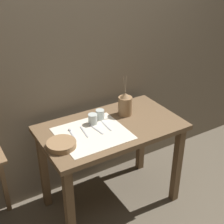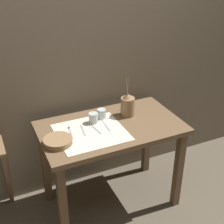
% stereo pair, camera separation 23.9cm
% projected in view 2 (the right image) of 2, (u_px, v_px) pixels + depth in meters
% --- Properties ---
extents(ground_plane, '(12.00, 12.00, 0.00)m').
position_uv_depth(ground_plane, '(111.00, 200.00, 2.82)').
color(ground_plane, brown).
extents(stone_wall_back, '(7.00, 0.06, 2.40)m').
position_uv_depth(stone_wall_back, '(89.00, 59.00, 2.60)').
color(stone_wall_back, '#6B5E4C').
rests_on(stone_wall_back, ground_plane).
extents(wooden_table, '(1.12, 0.65, 0.79)m').
position_uv_depth(wooden_table, '(111.00, 139.00, 2.50)').
color(wooden_table, brown).
rests_on(wooden_table, ground_plane).
extents(linen_cloth, '(0.51, 0.46, 0.00)m').
position_uv_depth(linen_cloth, '(91.00, 132.00, 2.36)').
color(linen_cloth, beige).
rests_on(linen_cloth, wooden_table).
extents(pitcher_with_flowers, '(0.11, 0.11, 0.35)m').
position_uv_depth(pitcher_with_flowers, '(128.00, 105.00, 2.55)').
color(pitcher_with_flowers, olive).
rests_on(pitcher_with_flowers, wooden_table).
extents(wooden_bowl, '(0.21, 0.21, 0.04)m').
position_uv_depth(wooden_bowl, '(58.00, 141.00, 2.21)').
color(wooden_bowl, '#8E6B47').
rests_on(wooden_bowl, wooden_table).
extents(glass_tumbler_near, '(0.07, 0.07, 0.08)m').
position_uv_depth(glass_tumbler_near, '(93.00, 118.00, 2.46)').
color(glass_tumbler_near, '#B7C1BC').
rests_on(glass_tumbler_near, wooden_table).
extents(glass_tumbler_far, '(0.07, 0.07, 0.08)m').
position_uv_depth(glass_tumbler_far, '(102.00, 114.00, 2.53)').
color(glass_tumbler_far, '#B7C1BC').
rests_on(glass_tumbler_far, wooden_table).
extents(spoon_inner, '(0.04, 0.18, 0.02)m').
position_uv_depth(spoon_inner, '(70.00, 129.00, 2.38)').
color(spoon_inner, '#A8A8AD').
rests_on(spoon_inner, wooden_table).
extents(knife_center, '(0.03, 0.16, 0.00)m').
position_uv_depth(knife_center, '(83.00, 130.00, 2.38)').
color(knife_center, '#A8A8AD').
rests_on(knife_center, wooden_table).
extents(spoon_outer, '(0.04, 0.18, 0.02)m').
position_uv_depth(spoon_outer, '(92.00, 125.00, 2.43)').
color(spoon_outer, '#A8A8AD').
rests_on(spoon_outer, wooden_table).
extents(fork_inner, '(0.02, 0.16, 0.00)m').
position_uv_depth(fork_inner, '(106.00, 125.00, 2.44)').
color(fork_inner, '#A8A8AD').
rests_on(fork_inner, wooden_table).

